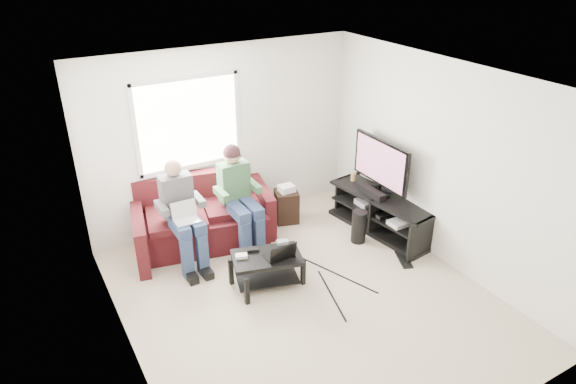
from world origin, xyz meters
The scene contains 26 objects.
floor centered at (0.00, 0.00, 0.00)m, with size 4.50×4.50×0.00m, color beige.
ceiling centered at (0.00, 0.00, 2.60)m, with size 4.50×4.50×0.00m, color white.
wall_back centered at (0.00, 2.25, 1.30)m, with size 4.50×4.50×0.00m, color silver.
wall_front centered at (0.00, -2.25, 1.30)m, with size 4.50×4.50×0.00m, color silver.
wall_left centered at (-2.00, 0.00, 1.30)m, with size 4.50×4.50×0.00m, color silver.
wall_right centered at (2.00, 0.00, 1.30)m, with size 4.50×4.50×0.00m, color silver.
window centered at (-0.50, 2.23, 1.60)m, with size 1.48×0.04×1.28m.
sofa centered at (-0.55, 1.82, 0.33)m, with size 2.14×1.25×0.92m.
person_left centered at (-0.95, 1.46, 0.77)m, with size 0.40×0.71×1.38m.
person_right centered at (-0.15, 1.48, 0.83)m, with size 0.40×0.71×1.43m.
laptop_silver centered at (-0.95, 1.29, 0.75)m, with size 0.32×0.22×0.24m, color silver, non-canonical shape.
coffee_table centered at (-0.26, 0.48, 0.30)m, with size 0.93×0.71×0.41m.
laptop_black centered at (-0.14, 0.40, 0.53)m, with size 0.34×0.24×0.24m, color black, non-canonical shape.
controller_a centered at (-0.54, 0.60, 0.43)m, with size 0.14×0.09×0.04m, color silver.
controller_b centered at (-0.36, 0.66, 0.43)m, with size 0.14×0.09×0.04m, color black.
controller_c centered at (0.04, 0.63, 0.43)m, with size 0.14×0.09×0.04m, color gray.
tv_stand centered at (1.77, 0.81, 0.25)m, with size 0.73×1.74×0.56m.
tv centered at (1.77, 0.91, 1.02)m, with size 0.12×1.10×0.81m.
soundbar centered at (1.65, 0.91, 0.61)m, with size 0.12×0.50×0.10m, color black.
drink_cup centered at (1.72, 1.44, 0.62)m, with size 0.08×0.08×0.12m, color #A67947.
console_white centered at (1.77, 0.41, 0.32)m, with size 0.30×0.22×0.06m, color silver.
console_grey centered at (1.77, 1.11, 0.33)m, with size 0.34×0.26×0.08m, color gray.
console_black centered at (1.77, 0.76, 0.33)m, with size 0.38×0.30×0.07m, color black.
subwoofer centered at (1.31, 0.72, 0.24)m, with size 0.21×0.21×0.47m, color black.
keyboard_floor centered at (1.55, 0.03, 0.01)m, with size 0.13×0.40×0.02m, color black.
end_table centered at (0.73, 1.73, 0.26)m, with size 0.33×0.33×0.59m.
Camera 1 is at (-2.62, -4.13, 3.85)m, focal length 32.00 mm.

